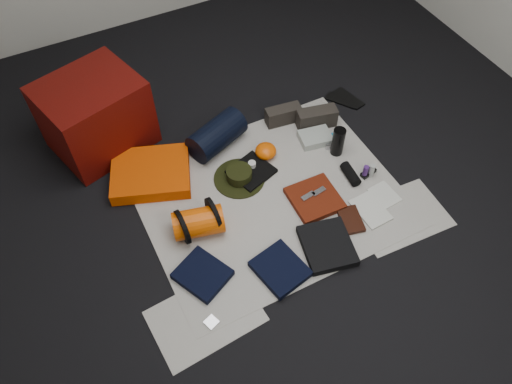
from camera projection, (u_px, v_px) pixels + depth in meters
name	position (u px, v px, depth m)	size (l,w,h in m)	color
floor	(271.00, 198.00, 3.22)	(4.50, 4.50, 0.02)	black
newspaper_mat	(271.00, 197.00, 3.21)	(1.60, 1.30, 0.01)	beige
newspaper_sheet_front_left	(205.00, 316.00, 2.72)	(0.58, 0.40, 0.00)	beige
newspaper_sheet_front_right	(400.00, 216.00, 3.12)	(0.58, 0.40, 0.00)	beige
red_cabinet	(96.00, 116.00, 3.30)	(0.62, 0.51, 0.51)	#530A06
sleeping_pad	(151.00, 173.00, 3.27)	(0.50, 0.41, 0.09)	#D84302
stuff_sack	(198.00, 222.00, 2.99)	(0.18, 0.18, 0.30)	#DA4E03
sack_strap_left	(182.00, 227.00, 2.94)	(0.22, 0.22, 0.03)	black
sack_strap_right	(213.00, 214.00, 3.00)	(0.22, 0.22, 0.03)	black
navy_duffel	(217.00, 135.00, 3.40)	(0.21, 0.21, 0.40)	black
boonie_brim	(239.00, 178.00, 3.30)	(0.34, 0.34, 0.01)	black
boonie_crown	(239.00, 174.00, 3.26)	(0.17, 0.17, 0.07)	black
hiking_boot_left	(283.00, 115.00, 3.57)	(0.25, 0.10, 0.13)	#2C2722
hiking_boot_right	(317.00, 118.00, 3.55)	(0.28, 0.11, 0.14)	#2C2722
flip_flop_left	(342.00, 100.00, 3.76)	(0.09, 0.24, 0.01)	black
flip_flop_right	(349.00, 98.00, 3.77)	(0.09, 0.25, 0.01)	black
trousers_navy_a	(202.00, 274.00, 2.85)	(0.24, 0.28, 0.04)	black
trousers_navy_b	(280.00, 269.00, 2.87)	(0.25, 0.29, 0.05)	black
trousers_charcoal	(327.00, 246.00, 2.96)	(0.29, 0.33, 0.05)	black
black_tshirt	(251.00, 171.00, 3.32)	(0.26, 0.24, 0.03)	black
red_shirt	(315.00, 199.00, 3.18)	(0.30, 0.30, 0.04)	#5A1909
orange_stuff_sack	(266.00, 151.00, 3.39)	(0.15, 0.15, 0.10)	#DA4E03
first_aid_pouch	(315.00, 138.00, 3.49)	(0.22, 0.16, 0.05)	#989F97
water_bottle	(338.00, 142.00, 3.36)	(0.09, 0.09, 0.21)	black
speaker	(350.00, 174.00, 3.28)	(0.07, 0.07, 0.17)	black
compact_camera	(332.00, 145.00, 3.46)	(0.09, 0.05, 0.04)	#ADADB1
cyan_case	(330.00, 139.00, 3.49)	(0.12, 0.07, 0.04)	#0E6590
toiletry_purple	(365.00, 172.00, 3.27)	(0.04, 0.04, 0.10)	#431F66
toiletry_clear	(372.00, 171.00, 3.27)	(0.04, 0.04, 0.11)	#A3A7A2
paperback_book	(351.00, 220.00, 3.09)	(0.13, 0.19, 0.03)	black
map_booklet	(370.00, 210.00, 3.14)	(0.17, 0.25, 0.01)	beige
map_printout	(385.00, 195.00, 3.22)	(0.14, 0.19, 0.01)	beige
sunglasses	(368.00, 173.00, 3.31)	(0.11, 0.05, 0.03)	black
key_cluster	(211.00, 322.00, 2.69)	(0.06, 0.06, 0.01)	#ADADB1
tape_roll	(252.00, 164.00, 3.32)	(0.05, 0.05, 0.04)	beige
energy_bar_a	(308.00, 196.00, 3.16)	(0.10, 0.04, 0.01)	#ADADB1
energy_bar_b	(319.00, 192.00, 3.18)	(0.10, 0.04, 0.01)	#ADADB1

